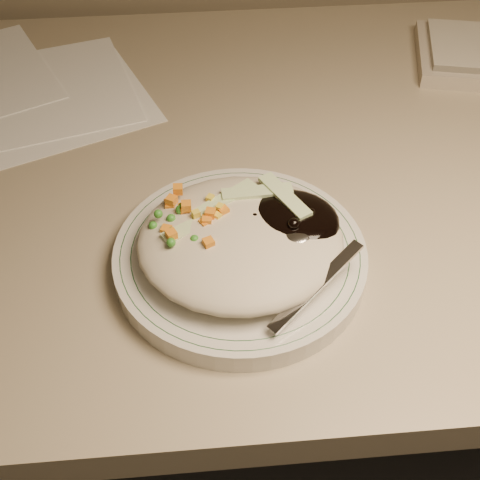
{
  "coord_description": "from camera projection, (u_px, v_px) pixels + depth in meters",
  "views": [
    {
      "loc": [
        -0.15,
        0.79,
        1.23
      ],
      "look_at": [
        -0.11,
        1.22,
        0.78
      ],
      "focal_mm": 50.0,
      "sensor_mm": 36.0,
      "label": 1
    }
  ],
  "objects": [
    {
      "name": "plate",
      "position": [
        240.0,
        259.0,
        0.64
      ],
      "size": [
        0.24,
        0.24,
        0.02
      ],
      "primitive_type": "cylinder",
      "color": "silver",
      "rests_on": "desk"
    },
    {
      "name": "meal",
      "position": [
        245.0,
        236.0,
        0.62
      ],
      "size": [
        0.2,
        0.19,
        0.05
      ],
      "color": "#AEA58D",
      "rests_on": "plate"
    },
    {
      "name": "desk",
      "position": [
        313.0,
        268.0,
        0.91
      ],
      "size": [
        1.4,
        0.7,
        0.74
      ],
      "color": "gray",
      "rests_on": "ground"
    },
    {
      "name": "plate_rim",
      "position": [
        240.0,
        252.0,
        0.64
      ],
      "size": [
        0.23,
        0.23,
        0.0
      ],
      "color": "#144723",
      "rests_on": "plate"
    }
  ]
}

